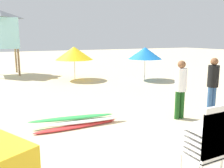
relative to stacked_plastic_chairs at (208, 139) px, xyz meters
The scene contains 7 objects.
stacked_plastic_chairs is the anchor object (origin of this frame).
surfboard_pile 3.49m from the stacked_plastic_chairs, 105.60° to the left, with size 2.50×0.71×0.24m.
lifeguard_near_left 3.18m from the stacked_plastic_chairs, 54.73° to the left, with size 0.32×0.32×1.64m.
lifeguard_near_center 3.97m from the stacked_plastic_chairs, 39.94° to the left, with size 0.32×0.32×1.67m.
lifeguard_tower 14.15m from the stacked_plastic_chairs, 98.18° to the left, with size 1.98×1.98×3.86m.
beach_umbrella_mid 9.61m from the stacked_plastic_chairs, 61.04° to the left, with size 1.80×1.80×1.76m.
beach_umbrella_far 10.22m from the stacked_plastic_chairs, 82.79° to the left, with size 1.99×1.99×1.79m.
Camera 1 is at (-1.60, -3.27, 2.24)m, focal length 38.92 mm.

